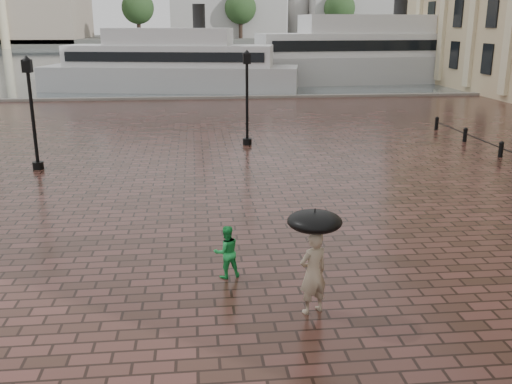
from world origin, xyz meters
TOP-DOWN VIEW (x-y plane):
  - ground at (0.00, 0.00)m, footprint 300.00×300.00m
  - harbour_water at (0.00, 92.00)m, footprint 240.00×240.00m
  - quay_edge at (0.00, 32.00)m, footprint 80.00×0.60m
  - far_shore at (0.00, 160.00)m, footprint 300.00×60.00m
  - distant_skyline at (48.14, 150.00)m, footprint 102.50×22.00m
  - far_trees at (0.00, 138.00)m, footprint 188.00×8.00m
  - street_lamps at (-5.00, 15.33)m, footprint 15.44×12.44m
  - adult_pedestrian at (2.76, -3.11)m, footprint 0.76×0.64m
  - child_pedestrian at (1.10, -1.22)m, footprint 0.72×0.62m
  - ferry_near at (-1.55, 38.11)m, footprint 22.97×9.59m
  - ferry_far at (17.82, 43.54)m, footprint 27.77×8.84m
  - umbrella at (2.76, -3.11)m, footprint 1.10×1.10m

SIDE VIEW (x-z plane):
  - ground at x=0.00m, z-range 0.00..0.00m
  - harbour_water at x=0.00m, z-range 0.00..0.00m
  - quay_edge at x=0.00m, z-range -0.15..0.15m
  - child_pedestrian at x=1.10m, z-range 0.00..1.27m
  - adult_pedestrian at x=2.76m, z-range 0.00..1.76m
  - far_shore at x=0.00m, z-range 0.00..2.00m
  - umbrella at x=2.76m, z-range 1.41..2.57m
  - ferry_near at x=-1.55m, z-range -1.46..5.87m
  - street_lamps at x=-5.00m, z-range 0.13..4.53m
  - ferry_far at x=17.82m, z-range -1.79..7.17m
  - far_trees at x=0.00m, z-range 2.67..16.17m
  - distant_skyline at x=48.14m, z-range -7.05..25.95m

